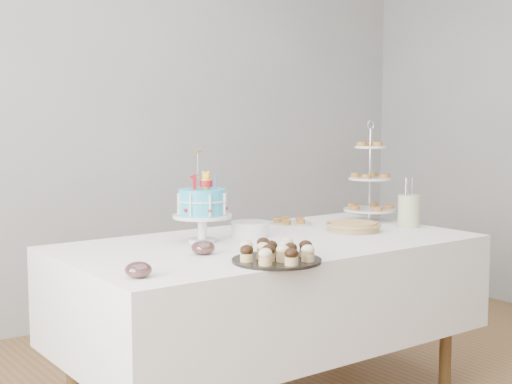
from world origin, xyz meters
TOP-DOWN VIEW (x-y plane):
  - walls at (0.00, 0.00)m, footprint 5.04×4.04m
  - table at (0.00, 0.30)m, footprint 1.92×1.02m
  - birthday_cake at (-0.27, 0.46)m, footprint 0.27×0.27m
  - cupcake_tray at (-0.27, -0.10)m, footprint 0.36×0.36m
  - pie at (0.51, 0.28)m, footprint 0.28×0.28m
  - tiered_stand at (0.84, 0.49)m, footprint 0.29×0.29m
  - plate_stack at (-0.00, 0.45)m, footprint 0.19×0.19m
  - pastry_plate at (0.38, 0.63)m, footprint 0.24×0.24m
  - jam_bowl_a at (-0.84, -0.03)m, footprint 0.10×0.10m
  - jam_bowl_b at (-0.42, 0.20)m, footprint 0.10×0.10m
  - utensil_pitcher at (0.84, 0.21)m, footprint 0.12×0.11m

SIDE VIEW (x-z plane):
  - table at x=0.00m, z-range 0.16..0.93m
  - pastry_plate at x=0.38m, z-range 0.77..0.80m
  - pie at x=0.51m, z-range 0.77..0.82m
  - jam_bowl_a at x=-0.84m, z-range 0.77..0.83m
  - jam_bowl_b at x=-0.42m, z-range 0.77..0.83m
  - plate_stack at x=0.00m, z-range 0.77..0.84m
  - cupcake_tray at x=-0.27m, z-range 0.77..0.85m
  - utensil_pitcher at x=0.84m, z-range 0.73..0.99m
  - birthday_cake at x=-0.27m, z-range 0.67..1.09m
  - tiered_stand at x=0.84m, z-range 0.72..1.28m
  - walls at x=0.00m, z-range 0.00..2.70m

